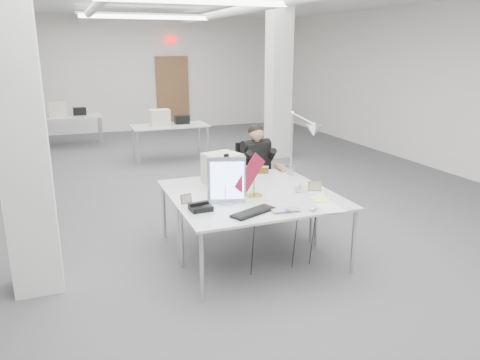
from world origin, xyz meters
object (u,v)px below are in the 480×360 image
object	(u,v)px
monitor	(226,180)
laptop	(287,212)
seated_person	(256,156)
beige_monitor	(222,168)
desk_main	(267,206)
architect_lamp	(301,147)
office_chair	(255,182)
desk_phone	(201,208)
bankers_lamp	(254,183)

from	to	relation	value
monitor	laptop	bearing A→B (deg)	-31.35
seated_person	monitor	xyz separation A→B (m)	(-0.91, -1.35, 0.11)
seated_person	beige_monitor	xyz separation A→B (m)	(-0.71, -0.63, 0.04)
desk_main	architect_lamp	world-z (taller)	architect_lamp
desk_main	laptop	bearing A→B (deg)	-72.35
seated_person	architect_lamp	xyz separation A→B (m)	(0.25, -0.82, 0.27)
seated_person	architect_lamp	bearing A→B (deg)	-82.56
architect_lamp	office_chair	bearing A→B (deg)	114.22
seated_person	desk_phone	world-z (taller)	seated_person
bankers_lamp	desk_phone	size ratio (longest dim) A/B	1.39
desk_main	bankers_lamp	distance (m)	0.37
desk_main	desk_phone	distance (m)	0.71
office_chair	desk_phone	bearing A→B (deg)	-138.37
laptop	beige_monitor	xyz separation A→B (m)	(-0.26, 1.24, 0.17)
office_chair	seated_person	size ratio (longest dim) A/B	1.03
office_chair	beige_monitor	xyz separation A→B (m)	(-0.71, -0.68, 0.43)
seated_person	laptop	size ratio (longest dim) A/B	3.42
office_chair	architect_lamp	xyz separation A→B (m)	(0.25, -0.87, 0.65)
office_chair	beige_monitor	world-z (taller)	beige_monitor
desk_main	desk_phone	bearing A→B (deg)	171.86
monitor	office_chair	bearing A→B (deg)	73.58
office_chair	bankers_lamp	xyz separation A→B (m)	(-0.55, -1.30, 0.39)
office_chair	laptop	xyz separation A→B (m)	(-0.45, -1.92, 0.25)
monitor	bankers_lamp	world-z (taller)	monitor
office_chair	beige_monitor	size ratio (longest dim) A/B	2.64
architect_lamp	laptop	bearing A→B (deg)	-115.24
desk_main	monitor	bearing A→B (deg)	148.87
bankers_lamp	laptop	bearing A→B (deg)	-56.81
desk_main	desk_phone	world-z (taller)	desk_phone
monitor	desk_phone	world-z (taller)	monitor
desk_phone	monitor	bearing A→B (deg)	18.29
seated_person	bankers_lamp	distance (m)	1.36
desk_phone	architect_lamp	distance (m)	1.67
seated_person	bankers_lamp	world-z (taller)	seated_person
desk_main	laptop	xyz separation A→B (m)	(0.09, -0.29, 0.02)
desk_main	bankers_lamp	size ratio (longest dim) A/B	5.94
office_chair	desk_phone	distance (m)	1.99
desk_main	seated_person	xyz separation A→B (m)	(0.54, 1.58, 0.16)
desk_main	bankers_lamp	xyz separation A→B (m)	(-0.01, 0.33, 0.16)
seated_person	office_chair	bearing A→B (deg)	80.67
bankers_lamp	beige_monitor	world-z (taller)	beige_monitor
desk_main	monitor	distance (m)	0.51
seated_person	laptop	distance (m)	1.93
laptop	desk_phone	world-z (taller)	desk_phone
laptop	bankers_lamp	size ratio (longest dim) A/B	0.96
desk_main	office_chair	distance (m)	1.73
office_chair	seated_person	world-z (taller)	seated_person
desk_phone	desk_main	bearing A→B (deg)	-10.89
laptop	monitor	bearing A→B (deg)	137.45
bankers_lamp	architect_lamp	world-z (taller)	architect_lamp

